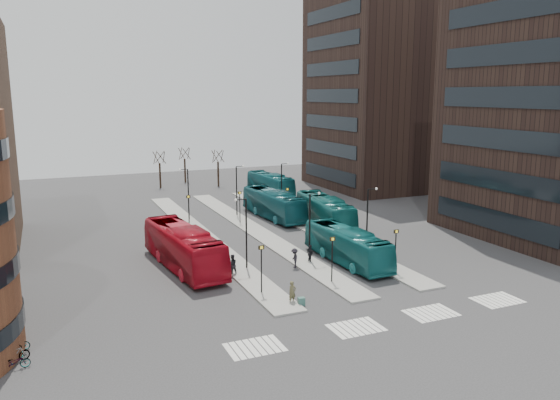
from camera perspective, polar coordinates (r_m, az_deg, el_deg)
name	(u,v)px	position (r m, az deg, el deg)	size (l,w,h in m)	color
ground	(406,351)	(34.03, 13.06, -15.12)	(160.00, 160.00, 0.00)	#2F2F32
island_left	(202,236)	(58.14, -8.11, -3.76)	(2.50, 45.00, 0.15)	gray
island_mid	(256,231)	(59.93, -2.57, -3.21)	(2.50, 45.00, 0.15)	gray
island_right	(305,225)	(62.25, 2.61, -2.67)	(2.50, 45.00, 0.15)	gray
suitcase	(301,301)	(39.53, 2.24, -10.55)	(0.47, 0.37, 0.59)	navy
red_bus	(183,247)	(47.85, -10.06, -4.89)	(3.08, 13.14, 3.66)	#B00D1E
teal_bus_a	(347,245)	(49.02, 7.00, -4.74)	(2.63, 11.26, 3.14)	#146164
teal_bus_b	(273,204)	(65.94, -0.69, -0.43)	(2.86, 12.21, 3.40)	#12515A
teal_bus_c	(325,211)	(61.91, 4.70, -1.20)	(2.90, 12.38, 3.45)	#125C5B
teal_bus_d	(270,183)	(82.07, -1.02, 1.75)	(2.59, 11.09, 3.09)	#145F67
traveller	(292,292)	(39.63, 1.29, -9.64)	(0.61, 0.40, 1.68)	brown
commuter_a	(232,265)	(45.67, -5.02, -6.77)	(0.87, 0.68, 1.79)	black
commuter_b	(310,254)	(48.79, 3.17, -5.64)	(0.98, 0.41, 1.67)	black
commuter_c	(295,258)	(47.44, 1.53, -6.09)	(1.11, 0.64, 1.72)	black
bicycle_near	(14,362)	(34.32, -26.00, -15.00)	(0.56, 1.60, 0.84)	gray
bicycle_mid	(15,355)	(35.05, -25.95, -14.34)	(0.45, 1.58, 0.95)	gray
bicycle_far	(16,344)	(36.59, -25.85, -13.38)	(0.53, 1.52, 0.80)	gray
crosswalk_stripes	(392,321)	(37.90, 11.58, -12.24)	(22.35, 2.40, 0.01)	silver
tower_far	(386,92)	(89.88, 11.02, 10.98)	(20.12, 20.00, 30.00)	black
sign_poles	(277,224)	(52.92, -0.28, -2.53)	(12.45, 22.12, 3.65)	black
lamp_posts	(268,202)	(57.56, -1.29, -0.22)	(14.04, 20.24, 6.12)	black
bare_trees	(188,169)	(90.34, -9.61, 3.21)	(10.97, 8.14, 5.90)	black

